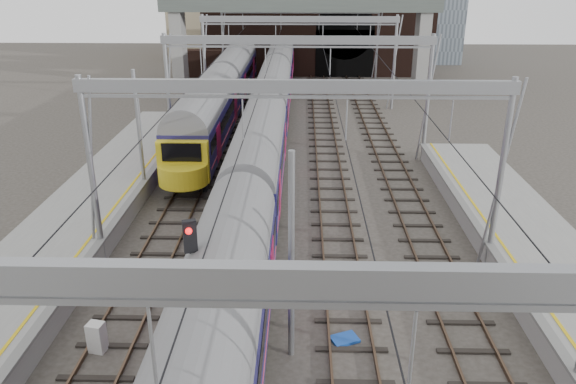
{
  "coord_description": "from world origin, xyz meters",
  "views": [
    {
      "loc": [
        0.28,
        -13.07,
        11.86
      ],
      "look_at": [
        -0.31,
        10.21,
        2.4
      ],
      "focal_mm": 35.0,
      "sensor_mm": 36.0,
      "label": 1
    }
  ],
  "objects_px": {
    "train_main": "(267,122)",
    "relay_cabinet": "(97,337)",
    "train_second": "(223,91)",
    "signal_near_left": "(194,282)"
  },
  "relations": [
    {
      "from": "train_main",
      "to": "signal_near_left",
      "type": "bearing_deg",
      "value": -92.13
    },
    {
      "from": "signal_near_left",
      "to": "relay_cabinet",
      "type": "distance_m",
      "value": 4.67
    },
    {
      "from": "train_main",
      "to": "train_second",
      "type": "xyz_separation_m",
      "value": [
        -4.0,
        8.68,
        0.12
      ]
    },
    {
      "from": "train_second",
      "to": "relay_cabinet",
      "type": "height_order",
      "value": "train_second"
    },
    {
      "from": "train_main",
      "to": "relay_cabinet",
      "type": "distance_m",
      "value": 20.95
    },
    {
      "from": "train_main",
      "to": "train_second",
      "type": "distance_m",
      "value": 9.56
    },
    {
      "from": "train_second",
      "to": "relay_cabinet",
      "type": "bearing_deg",
      "value": -90.74
    },
    {
      "from": "train_main",
      "to": "train_second",
      "type": "relative_size",
      "value": 1.86
    },
    {
      "from": "train_main",
      "to": "relay_cabinet",
      "type": "bearing_deg",
      "value": -102.11
    },
    {
      "from": "train_second",
      "to": "train_main",
      "type": "bearing_deg",
      "value": -65.26
    }
  ]
}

